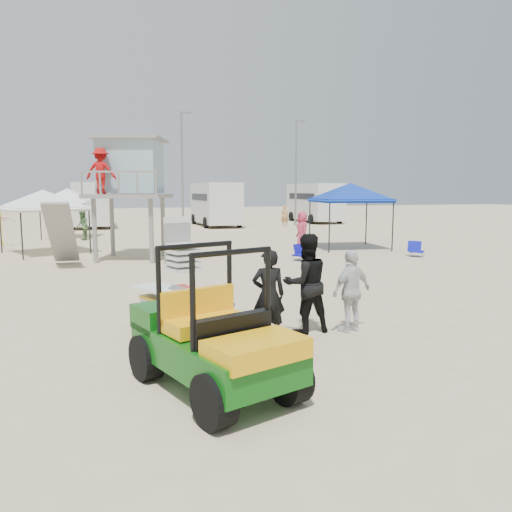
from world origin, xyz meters
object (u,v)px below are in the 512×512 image
object	(u,v)px
utility_cart	(212,327)
surf_trailer	(183,298)
lifeguard_tower	(126,171)
canopy_blue	(350,186)
man_left	(269,295)

from	to	relation	value
utility_cart	surf_trailer	world-z (taller)	surf_trailer
surf_trailer	lifeguard_tower	xyz separation A→B (m)	(-0.19, 11.63, 2.66)
lifeguard_tower	canopy_blue	size ratio (longest dim) A/B	1.33
surf_trailer	canopy_blue	size ratio (longest dim) A/B	0.70
man_left	lifeguard_tower	bearing A→B (deg)	-72.24
utility_cart	lifeguard_tower	xyz separation A→B (m)	(-0.18, 13.97, 2.55)
man_left	canopy_blue	bearing A→B (deg)	-114.39
utility_cart	lifeguard_tower	distance (m)	14.20
lifeguard_tower	canopy_blue	world-z (taller)	lifeguard_tower
utility_cart	surf_trailer	distance (m)	2.34
utility_cart	man_left	world-z (taller)	utility_cart
man_left	canopy_blue	world-z (taller)	canopy_blue
canopy_blue	man_left	bearing A→B (deg)	-124.01
surf_trailer	man_left	size ratio (longest dim) A/B	1.47
surf_trailer	canopy_blue	bearing A→B (deg)	50.79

